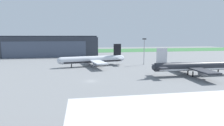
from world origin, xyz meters
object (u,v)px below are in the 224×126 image
object	(u,v)px
airliner_far_right	(93,60)
airliner_near_left	(194,67)
maintenance_hangar	(48,46)
apron_light_mast	(144,49)

from	to	relation	value
airliner_far_right	airliner_near_left	xyz separation A→B (m)	(44.11, -35.30, 0.24)
maintenance_hangar	airliner_far_right	distance (m)	75.07
maintenance_hangar	apron_light_mast	bearing A→B (deg)	-43.31
airliner_near_left	maintenance_hangar	bearing A→B (deg)	128.59
maintenance_hangar	airliner_near_left	distance (m)	129.06
airliner_near_left	apron_light_mast	size ratio (longest dim) A/B	2.44
airliner_far_right	apron_light_mast	distance (m)	33.16
maintenance_hangar	airliner_far_right	bearing A→B (deg)	-60.99
apron_light_mast	airliner_near_left	bearing A→B (deg)	-72.19
maintenance_hangar	apron_light_mast	world-z (taller)	maintenance_hangar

